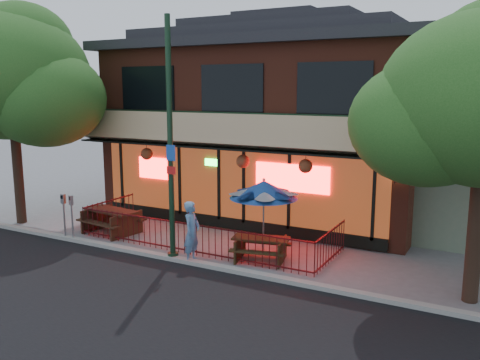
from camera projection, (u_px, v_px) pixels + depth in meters
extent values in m
plane|color=gray|center=(181.00, 255.00, 15.41)|extent=(80.00, 80.00, 0.00)
cube|color=black|center=(9.00, 340.00, 10.22)|extent=(80.00, 11.00, 0.00)
cube|color=#999993|center=(171.00, 258.00, 14.97)|extent=(80.00, 0.25, 0.12)
cube|color=maroon|center=(279.00, 131.00, 21.06)|extent=(12.00, 8.00, 6.50)
cube|color=#59230F|center=(232.00, 185.00, 17.87)|extent=(11.00, 0.06, 2.60)
cube|color=#FF0C0C|center=(292.00, 178.00, 16.64)|extent=(2.60, 0.04, 0.90)
cube|color=#FF0C0C|center=(153.00, 168.00, 19.33)|extent=(1.30, 0.04, 0.80)
cube|color=tan|center=(225.00, 132.00, 17.11)|extent=(12.20, 1.33, 1.26)
cube|color=black|center=(148.00, 88.00, 18.95)|extent=(2.40, 0.06, 1.60)
cube|color=black|center=(232.00, 88.00, 17.27)|extent=(2.40, 0.06, 1.60)
cube|color=black|center=(334.00, 88.00, 15.58)|extent=(2.40, 0.06, 1.60)
cube|color=black|center=(232.00, 223.00, 18.09)|extent=(11.00, 0.12, 0.40)
cube|color=#FFC672|center=(395.00, 172.00, 14.95)|extent=(0.18, 0.18, 0.32)
cube|color=#430E11|center=(184.00, 223.00, 15.41)|extent=(8.40, 0.04, 0.04)
cube|color=#430E11|center=(185.00, 250.00, 15.56)|extent=(8.40, 0.04, 0.04)
cube|color=#430E11|center=(109.00, 201.00, 18.50)|extent=(0.04, 2.60, 0.04)
cube|color=#430E11|center=(331.00, 231.00, 14.57)|extent=(0.04, 2.60, 0.04)
cylinder|color=#430E11|center=(184.00, 238.00, 15.49)|extent=(0.02, 0.02, 1.00)
cylinder|color=#15301D|center=(170.00, 142.00, 14.44)|extent=(0.16, 0.16, 7.00)
cylinder|color=#15301D|center=(173.00, 256.00, 15.05)|extent=(0.32, 0.32, 0.20)
cube|color=#194CB2|center=(171.00, 153.00, 14.31)|extent=(0.30, 0.02, 0.45)
cube|color=red|center=(171.00, 170.00, 14.40)|extent=(0.30, 0.02, 0.22)
cylinder|color=#311E18|center=(17.00, 155.00, 18.72)|extent=(0.36, 0.36, 5.12)
ellipsoid|color=#20531B|center=(10.00, 76.00, 18.21)|extent=(5.60, 5.60, 4.59)
ellipsoid|color=#20531B|center=(21.00, 44.00, 18.26)|extent=(3.64, 3.64, 2.98)
cylinder|color=#311E18|center=(477.00, 210.00, 11.70)|extent=(0.36, 0.36, 4.48)
cube|color=#3B2215|center=(97.00, 219.00, 18.14)|extent=(0.24, 1.42, 0.81)
cube|color=#3B2215|center=(127.00, 225.00, 17.27)|extent=(0.24, 1.42, 0.81)
cube|color=#3B2215|center=(111.00, 210.00, 17.63)|extent=(2.05, 1.05, 0.07)
cube|color=#3B2215|center=(98.00, 223.00, 17.21)|extent=(1.99, 0.54, 0.05)
cube|color=#3B2215|center=(125.00, 216.00, 18.17)|extent=(1.99, 0.54, 0.05)
cube|color=#352612|center=(240.00, 248.00, 15.05)|extent=(0.32, 1.17, 0.67)
cube|color=#352612|center=(282.00, 251.00, 14.72)|extent=(0.32, 1.17, 0.67)
cube|color=#352612|center=(261.00, 238.00, 14.83)|extent=(1.75, 1.04, 0.05)
cube|color=#352612|center=(257.00, 253.00, 14.40)|extent=(1.66, 0.62, 0.05)
cube|color=#352612|center=(265.00, 242.00, 15.35)|extent=(1.66, 0.62, 0.05)
cylinder|color=gray|center=(264.00, 220.00, 15.36)|extent=(0.05, 0.05, 2.16)
cone|color=navy|center=(264.00, 189.00, 15.20)|extent=(2.06, 2.06, 0.54)
sphere|color=gray|center=(264.00, 180.00, 15.15)|extent=(0.10, 0.10, 0.10)
imported|color=#5983B3|center=(192.00, 232.00, 14.64)|extent=(0.51, 0.71, 1.81)
cylinder|color=#9C9EA4|center=(72.00, 223.00, 16.76)|extent=(0.06, 0.06, 1.25)
cube|color=#9C9EA4|center=(71.00, 200.00, 16.62)|extent=(0.17, 0.16, 0.32)
cube|color=black|center=(69.00, 198.00, 16.56)|extent=(0.09, 0.04, 0.11)
cylinder|color=gray|center=(65.00, 221.00, 16.92)|extent=(0.06, 0.06, 1.25)
cube|color=gray|center=(63.00, 199.00, 16.79)|extent=(0.15, 0.13, 0.32)
cube|color=black|center=(62.00, 197.00, 16.72)|extent=(0.09, 0.02, 0.11)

